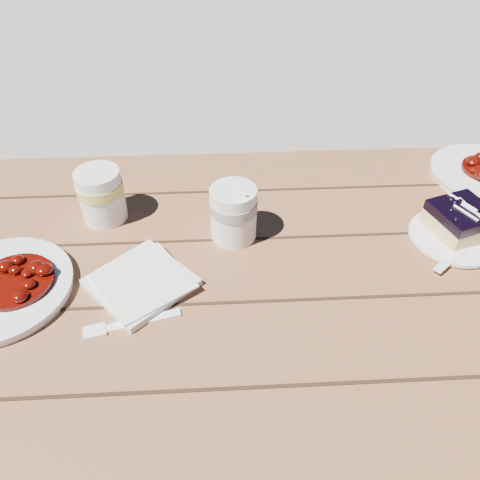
{
  "coord_description": "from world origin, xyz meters",
  "views": [
    {
      "loc": [
        0.08,
        -0.6,
        1.35
      ],
      "look_at": [
        0.11,
        0.01,
        0.81
      ],
      "focal_mm": 35.0,
      "sensor_mm": 36.0,
      "label": 1
    }
  ],
  "objects_px": {
    "picnic_table": "(186,327)",
    "dessert_plate": "(453,238)",
    "coffee_cup": "(233,213)",
    "second_cup": "(102,195)",
    "blueberry_cake": "(461,219)"
  },
  "relations": [
    {
      "from": "second_cup",
      "to": "picnic_table",
      "type": "bearing_deg",
      "value": -46.63
    },
    {
      "from": "picnic_table",
      "to": "second_cup",
      "type": "relative_size",
      "value": 18.36
    },
    {
      "from": "picnic_table",
      "to": "dessert_plate",
      "type": "bearing_deg",
      "value": 6.2
    },
    {
      "from": "dessert_plate",
      "to": "coffee_cup",
      "type": "relative_size",
      "value": 1.49
    },
    {
      "from": "dessert_plate",
      "to": "second_cup",
      "type": "distance_m",
      "value": 0.69
    },
    {
      "from": "blueberry_cake",
      "to": "second_cup",
      "type": "distance_m",
      "value": 0.7
    },
    {
      "from": "picnic_table",
      "to": "blueberry_cake",
      "type": "xyz_separation_m",
      "value": [
        0.54,
        0.07,
        0.2
      ]
    },
    {
      "from": "blueberry_cake",
      "to": "dessert_plate",
      "type": "bearing_deg",
      "value": -142.14
    },
    {
      "from": "dessert_plate",
      "to": "second_cup",
      "type": "height_order",
      "value": "second_cup"
    },
    {
      "from": "picnic_table",
      "to": "second_cup",
      "type": "height_order",
      "value": "second_cup"
    },
    {
      "from": "picnic_table",
      "to": "dessert_plate",
      "type": "xyz_separation_m",
      "value": [
        0.53,
        0.06,
        0.17
      ]
    },
    {
      "from": "picnic_table",
      "to": "second_cup",
      "type": "bearing_deg",
      "value": 133.37
    },
    {
      "from": "picnic_table",
      "to": "dessert_plate",
      "type": "relative_size",
      "value": 12.3
    },
    {
      "from": "dessert_plate",
      "to": "picnic_table",
      "type": "bearing_deg",
      "value": -173.8
    },
    {
      "from": "coffee_cup",
      "to": "picnic_table",
      "type": "bearing_deg",
      "value": -138.1
    }
  ]
}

